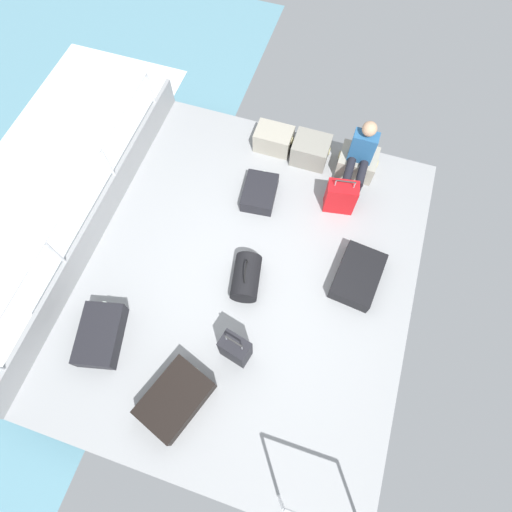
# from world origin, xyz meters

# --- Properties ---
(ground_plane) EXTENTS (4.40, 5.20, 0.06)m
(ground_plane) POSITION_xyz_m (0.00, 0.00, -0.03)
(ground_plane) COLOR #939699
(gunwale_port) EXTENTS (0.06, 5.20, 0.45)m
(gunwale_port) POSITION_xyz_m (-2.17, 0.00, 0.23)
(gunwale_port) COLOR #939699
(gunwale_port) RESTS_ON ground_plane
(railing_port) EXTENTS (0.04, 4.20, 1.02)m
(railing_port) POSITION_xyz_m (-2.17, 0.00, 0.78)
(railing_port) COLOR silver
(railing_port) RESTS_ON ground_plane
(sea_wake) EXTENTS (12.00, 12.00, 0.01)m
(sea_wake) POSITION_xyz_m (-3.60, 0.00, -0.34)
(sea_wake) COLOR #598C9E
(sea_wake) RESTS_ON ground_plane
(cargo_crate_0) EXTENTS (0.59, 0.39, 0.35)m
(cargo_crate_0) POSITION_xyz_m (-0.30, 2.20, 0.17)
(cargo_crate_0) COLOR #9E9989
(cargo_crate_0) RESTS_ON ground_plane
(cargo_crate_1) EXTENTS (0.57, 0.45, 0.39)m
(cargo_crate_1) POSITION_xyz_m (0.30, 2.15, 0.19)
(cargo_crate_1) COLOR gray
(cargo_crate_1) RESTS_ON ground_plane
(cargo_crate_2) EXTENTS (0.58, 0.47, 0.34)m
(cargo_crate_2) POSITION_xyz_m (1.01, 2.17, 0.17)
(cargo_crate_2) COLOR #9E9989
(cargo_crate_2) RESTS_ON ground_plane
(passenger_seated) EXTENTS (0.34, 0.66, 1.04)m
(passenger_seated) POSITION_xyz_m (1.01, 1.99, 0.53)
(passenger_seated) COLOR #26598C
(passenger_seated) RESTS_ON ground_plane
(suitcase_0) EXTENTS (0.52, 0.66, 0.22)m
(suitcase_0) POSITION_xyz_m (-0.22, 1.24, 0.11)
(suitcase_0) COLOR black
(suitcase_0) RESTS_ON ground_plane
(suitcase_1) EXTENTS (0.45, 0.30, 0.65)m
(suitcase_1) POSITION_xyz_m (0.91, 1.43, 0.26)
(suitcase_1) COLOR red
(suitcase_1) RESTS_ON ground_plane
(suitcase_2) EXTENTS (0.39, 0.30, 0.71)m
(suitcase_2) POSITION_xyz_m (0.21, -1.04, 0.28)
(suitcase_2) COLOR black
(suitcase_2) RESTS_ON ground_plane
(suitcase_3) EXTENTS (0.81, 0.96, 0.26)m
(suitcase_3) POSITION_xyz_m (-0.29, -1.77, 0.13)
(suitcase_3) COLOR black
(suitcase_3) RESTS_ON ground_plane
(suitcase_4) EXTENTS (0.65, 0.87, 0.26)m
(suitcase_4) POSITION_xyz_m (-1.46, -1.36, 0.13)
(suitcase_4) COLOR black
(suitcase_4) RESTS_ON ground_plane
(suitcase_5) EXTENTS (0.63, 0.87, 0.22)m
(suitcase_5) POSITION_xyz_m (1.41, 0.40, 0.11)
(suitcase_5) COLOR black
(suitcase_5) RESTS_ON ground_plane
(duffel_bag) EXTENTS (0.45, 0.65, 0.51)m
(duffel_bag) POSITION_xyz_m (0.02, -0.10, 0.18)
(duffel_bag) COLOR black
(duffel_bag) RESTS_ON ground_plane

